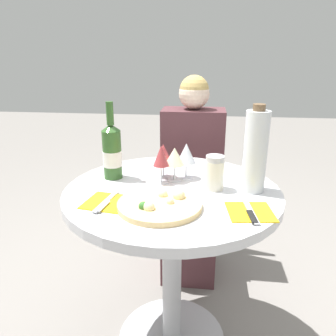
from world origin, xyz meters
The scene contains 13 objects.
dining_table centered at (0.00, 0.00, 0.59)m, with size 0.85×0.85×0.78m.
chair_behind_diner centered at (0.05, 0.76, 0.45)m, with size 0.36×0.36×0.93m.
seated_diner centered at (0.05, 0.62, 0.52)m, with size 0.37×0.44×1.17m.
pizza_large centered at (-0.02, -0.17, 0.79)m, with size 0.29×0.29×0.05m.
wine_bottle centered at (-0.26, 0.09, 0.89)m, with size 0.08×0.08×0.33m.
tall_carafe centered at (0.31, 0.02, 0.94)m, with size 0.09×0.09×0.33m.
sugar_shaker centered at (0.16, 0.02, 0.84)m, with size 0.07×0.07×0.14m.
wine_glass_center centered at (0.00, 0.09, 0.88)m, with size 0.08×0.08×0.14m.
wine_glass_back_left centered at (-0.05, 0.12, 0.88)m, with size 0.07×0.07×0.15m.
wine_glass_front_left centered at (-0.05, 0.05, 0.89)m, with size 0.06×0.06×0.16m.
wine_glass_back_right centered at (0.05, 0.12, 0.89)m, with size 0.08×0.08×0.15m.
place_setting_left centered at (-0.22, -0.16, 0.78)m, with size 0.17×0.19×0.01m.
place_setting_right centered at (0.28, -0.18, 0.78)m, with size 0.17×0.19×0.01m.
Camera 1 is at (0.12, -1.19, 1.28)m, focal length 35.00 mm.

